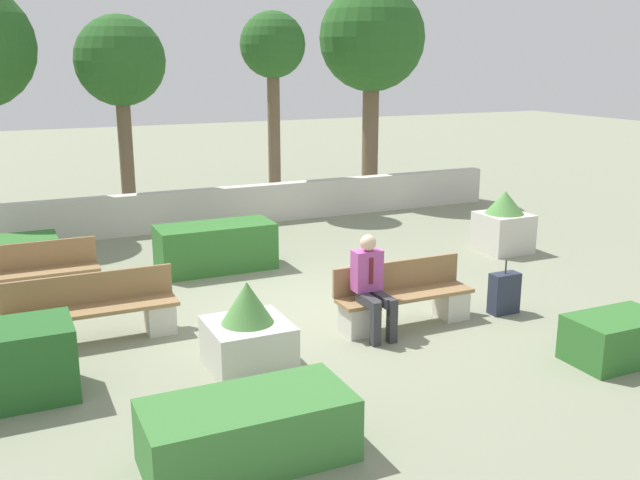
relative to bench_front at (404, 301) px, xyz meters
The scene contains 16 objects.
ground_plane 1.33m from the bench_front, 128.66° to the left, with size 60.00×60.00×0.00m, color gray.
perimeter_wall 6.76m from the bench_front, 96.86° to the left, with size 13.98×0.30×0.84m.
bench_front is the anchor object (origin of this frame).
bench_left_side 5.59m from the bench_front, 145.28° to the left, with size 2.06×0.49×0.85m.
bench_right_side 4.09m from the bench_front, 163.37° to the left, with size 2.15×0.49×0.85m.
person_seated_man 0.73m from the bench_front, 166.60° to the right, with size 0.38×0.63×1.33m.
hedge_block_near_left 6.99m from the bench_front, 134.09° to the left, with size 1.69×0.83×0.57m.
hedge_block_near_right 3.92m from the bench_front, 113.70° to the left, with size 1.98×0.86×0.80m.
hedge_block_mid_right 3.85m from the bench_front, 142.38° to the right, with size 1.88×0.90×0.60m.
hedge_block_far_left 2.70m from the bench_front, 50.91° to the right, with size 1.19×0.73×0.56m.
planter_corner_left 4.45m from the bench_front, 34.25° to the left, with size 0.86×0.86×1.15m.
planter_corner_right 2.43m from the bench_front, 169.37° to the right, with size 0.93×0.93×1.06m.
suitcase 1.54m from the bench_front, ahead, with size 0.42×0.22×0.79m.
tree_center_left 8.52m from the bench_front, 106.81° to the left, with size 1.86×1.86×4.41m.
tree_center_right 8.44m from the bench_front, 81.87° to the left, with size 1.48×1.48×4.57m.
tree_rightmost 9.73m from the bench_front, 64.46° to the left, with size 2.61×2.61×5.32m.
Camera 1 is at (-4.06, -8.86, 3.55)m, focal length 40.00 mm.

